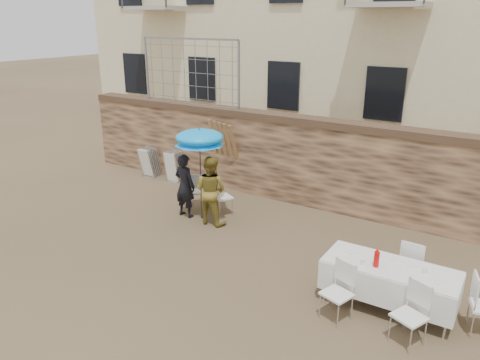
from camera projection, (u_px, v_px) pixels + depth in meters
The scene contains 16 objects.
ground at pixel (157, 283), 8.44m from camera, with size 80.00×80.00×0.00m, color brown.
stone_wall at pixel (285, 158), 12.08m from camera, with size 13.00×0.50×2.20m, color brown.
chain_link_fence at pixel (190, 73), 12.93m from camera, with size 3.20×0.06×1.80m, color gray, non-canonical shape.
man_suit at pixel (185, 186), 11.07m from camera, with size 0.56×0.37×1.55m, color black.
woman_dress at pixel (211, 190), 10.68m from camera, with size 0.78×0.61×1.61m, color gold.
umbrella at pixel (200, 140), 10.57m from camera, with size 1.14×1.14×2.03m.
couple_chair_left at pixel (199, 190), 11.60m from camera, with size 0.48×0.48×0.96m, color white, non-canonical shape.
couple_chair_right at pixel (222, 196), 11.25m from camera, with size 0.48×0.48×0.96m, color white, non-canonical shape.
banquet_table at pixel (391, 268), 7.50m from camera, with size 2.10×0.85×0.78m.
soda_bottle at pixel (376, 259), 7.42m from camera, with size 0.09×0.09×0.26m, color red.
table_chair_front_left at pixel (337, 293), 7.29m from camera, with size 0.48×0.48×0.96m, color white, non-canonical shape.
table_chair_front_right at pixel (409, 315), 6.73m from camera, with size 0.48×0.48×0.96m, color white, non-canonical shape.
table_chair_back at pixel (413, 264), 8.12m from camera, with size 0.48×0.48×0.96m, color white, non-canonical shape.
chair_stack_left at pixel (155, 160), 14.16m from camera, with size 0.46×0.55×0.92m, color white, non-canonical shape.
chair_stack_right at pixel (178, 165), 13.71m from camera, with size 0.46×0.47×0.92m, color white, non-canonical shape.
wood_planks at pixel (224, 154), 12.78m from camera, with size 0.70×0.20×2.00m, color #A37749, non-canonical shape.
Camera 1 is at (5.20, -5.43, 4.53)m, focal length 35.00 mm.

